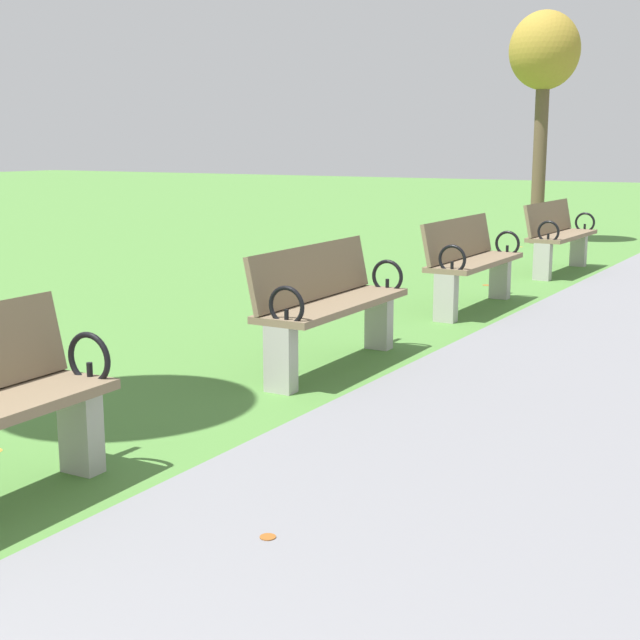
{
  "coord_description": "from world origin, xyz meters",
  "views": [
    {
      "loc": [
        2.76,
        0.59,
        1.63
      ],
      "look_at": [
        -0.05,
        5.28,
        0.55
      ],
      "focal_mm": 50.36,
      "sensor_mm": 36.0,
      "label": 1
    }
  ],
  "objects": [
    {
      "name": "park_bench_4",
      "position": [
        -0.5,
        8.93,
        0.49
      ],
      "size": [
        0.48,
        1.6,
        0.9
      ],
      "color": "#7A664C",
      "rests_on": "ground"
    },
    {
      "name": "scattered_leaves",
      "position": [
        -0.65,
        5.46,
        0.01
      ],
      "size": [
        5.1,
        15.66,
        0.02
      ],
      "color": "#BC842D",
      "rests_on": "ground"
    },
    {
      "name": "park_bench_5",
      "position": [
        -0.5,
        11.92,
        0.49
      ],
      "size": [
        0.5,
        1.61,
        0.9
      ],
      "color": "#7A664C",
      "rests_on": "ground"
    },
    {
      "name": "park_bench_3",
      "position": [
        -0.5,
        6.15,
        0.49
      ],
      "size": [
        0.51,
        1.61,
        0.9
      ],
      "color": "#7A664C",
      "rests_on": "ground"
    },
    {
      "name": "tree_3",
      "position": [
        -1.81,
        15.16,
        2.95
      ],
      "size": [
        1.12,
        1.12,
        3.7
      ],
      "color": "brown",
      "rests_on": "ground"
    }
  ]
}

